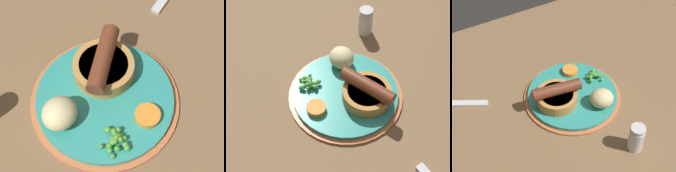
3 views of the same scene
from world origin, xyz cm
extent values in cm
cube|color=brown|center=(0.00, 0.00, 1.50)|extent=(110.00, 80.00, 3.00)
cylinder|color=#CC6B3D|center=(3.13, 1.52, 3.25)|extent=(23.28, 23.28, 0.50)
cylinder|color=teal|center=(3.13, 1.52, 3.70)|extent=(21.42, 21.42, 1.40)
cylinder|color=#BC8442|center=(-1.28, 1.09, 5.76)|extent=(9.64, 9.64, 2.72)
cylinder|color=#472614|center=(-1.28, 1.09, 6.97)|extent=(7.71, 7.71, 0.30)
cylinder|color=brown|center=(-1.28, 1.09, 8.47)|extent=(11.67, 4.51, 2.71)
sphere|color=#499C2C|center=(11.38, 2.65, 5.38)|extent=(0.87, 0.87, 0.87)
sphere|color=#54933B|center=(10.45, 3.10, 5.76)|extent=(0.90, 0.90, 0.90)
sphere|color=#58A538|center=(10.42, 4.20, 5.47)|extent=(0.88, 0.88, 0.88)
sphere|color=#51A737|center=(8.90, 2.32, 5.29)|extent=(0.98, 0.98, 0.98)
sphere|color=#53AA3D|center=(10.41, 3.58, 5.70)|extent=(0.90, 0.90, 0.90)
sphere|color=#4A973A|center=(9.19, 3.21, 5.48)|extent=(0.96, 0.96, 0.96)
sphere|color=green|center=(10.04, 4.80, 5.18)|extent=(0.73, 0.73, 0.73)
sphere|color=green|center=(11.75, 3.80, 5.27)|extent=(0.89, 0.89, 0.89)
sphere|color=#55A43B|center=(10.95, 3.09, 5.53)|extent=(0.79, 0.79, 0.79)
sphere|color=#579F34|center=(8.85, 3.81, 5.28)|extent=(0.89, 0.89, 0.89)
sphere|color=green|center=(11.45, 5.20, 5.04)|extent=(0.93, 0.93, 0.93)
sphere|color=#50942E|center=(10.77, 3.43, 5.68)|extent=(0.97, 0.97, 0.97)
sphere|color=green|center=(9.55, 3.31, 5.52)|extent=(0.80, 0.80, 0.80)
sphere|color=green|center=(11.06, 4.94, 5.20)|extent=(0.97, 0.97, 0.97)
sphere|color=#519944|center=(11.43, 1.48, 5.02)|extent=(0.73, 0.73, 0.73)
sphere|color=#4A9943|center=(9.72, 4.13, 5.36)|extent=(0.72, 0.72, 0.72)
sphere|color=#56A12E|center=(9.94, 3.81, 5.59)|extent=(0.91, 0.91, 0.91)
sphere|color=#51A53F|center=(10.19, 3.55, 5.73)|extent=(0.94, 0.94, 0.94)
sphere|color=green|center=(12.03, 2.76, 5.16)|extent=(0.83, 0.83, 0.83)
sphere|color=#4C9E38|center=(12.70, 3.22, 4.78)|extent=(0.76, 0.76, 0.76)
ellipsoid|color=beige|center=(7.26, -4.72, 6.53)|extent=(7.24, 7.09, 4.27)
cylinder|color=orange|center=(6.23, 8.08, 4.96)|extent=(5.44, 5.44, 1.13)
camera|label=1|loc=(30.52, 4.05, 55.11)|focal=60.00mm
camera|label=2|loc=(-16.64, 42.94, 64.69)|focal=60.00mm
camera|label=3|loc=(-28.14, -50.43, 70.51)|focal=60.00mm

